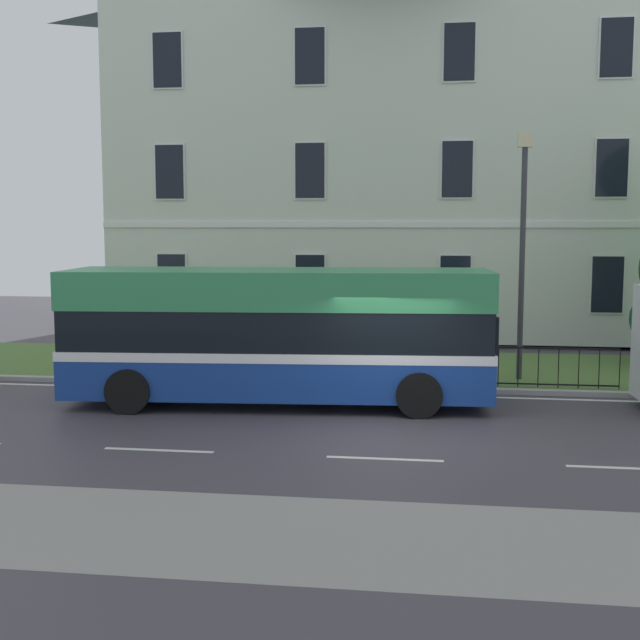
% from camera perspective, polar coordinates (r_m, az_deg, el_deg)
% --- Properties ---
extents(ground_plane, '(60.00, 56.00, 0.18)m').
position_cam_1_polar(ground_plane, '(17.28, 5.03, -6.85)').
color(ground_plane, '#413D45').
extents(georgian_townhouse, '(19.26, 10.23, 13.77)m').
position_cam_1_polar(georgian_townhouse, '(32.40, 4.90, 11.93)').
color(georgian_townhouse, silver).
rests_on(georgian_townhouse, ground_plane).
extents(iron_verge_railing, '(12.13, 0.04, 0.97)m').
position_cam_1_polar(iron_verge_railing, '(20.45, 2.92, -2.92)').
color(iron_verge_railing, black).
rests_on(iron_verge_railing, ground_plane).
extents(single_decker_bus, '(9.46, 3.18, 2.99)m').
position_cam_1_polar(single_decker_bus, '(18.49, -2.84, -0.93)').
color(single_decker_bus, navy).
rests_on(single_decker_bus, ground_plane).
extents(street_lamp_post, '(0.36, 0.24, 6.09)m').
position_cam_1_polar(street_lamp_post, '(21.30, 13.66, 5.46)').
color(street_lamp_post, '#333338').
rests_on(street_lamp_post, ground_plane).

